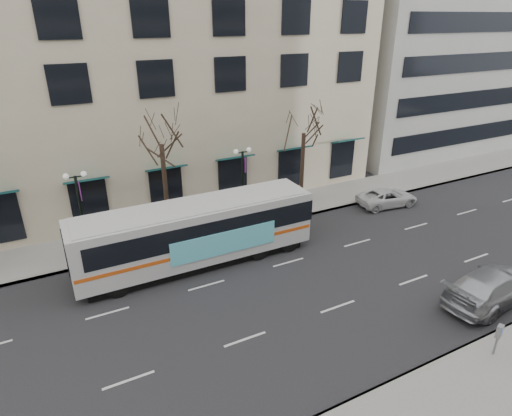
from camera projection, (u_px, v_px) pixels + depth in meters
ground at (224, 310)px, 20.45m from camera, size 160.00×160.00×0.00m
sidewalk_far at (238, 217)px, 29.81m from camera, size 80.00×4.00×0.15m
building_hotel at (82, 29)px, 31.72m from camera, size 40.00×20.00×24.00m
tree_far_mid at (160, 128)px, 24.76m from camera, size 3.60×3.60×8.55m
tree_far_right at (304, 119)px, 29.15m from camera, size 3.60×3.60×8.06m
lamp_post_left at (82, 211)px, 23.80m from camera, size 1.22×0.45×5.21m
lamp_post_right at (243, 182)px, 27.99m from camera, size 1.22×0.45×5.21m
city_bus at (198, 231)px, 23.65m from camera, size 13.32×2.98×3.61m
silver_car at (492, 286)px, 20.81m from camera, size 6.05×2.95×1.70m
white_pickup at (387, 197)px, 31.55m from camera, size 4.80×2.69×1.27m
pay_station at (499, 334)px, 17.16m from camera, size 0.36×0.29×1.44m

